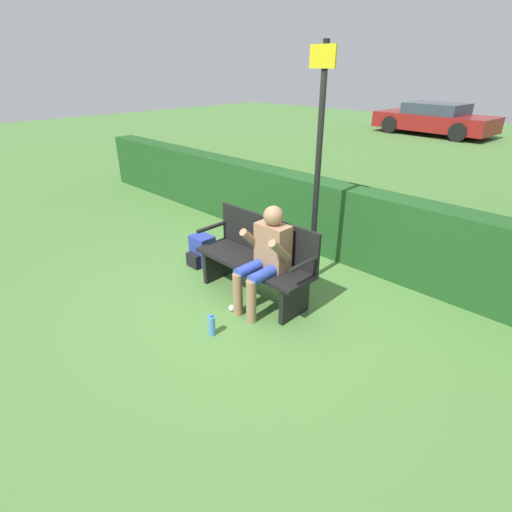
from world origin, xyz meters
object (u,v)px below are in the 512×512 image
(person_seated, at_px, (266,254))
(parked_car, at_px, (434,119))
(park_bench, at_px, (257,259))
(water_bottle, at_px, (212,325))
(signpost, at_px, (318,162))
(backpack, at_px, (202,251))

(person_seated, distance_m, parked_car, 14.51)
(park_bench, xyz_separation_m, person_seated, (0.26, -0.13, 0.20))
(person_seated, distance_m, water_bottle, 0.97)
(park_bench, bearing_deg, signpost, 73.06)
(water_bottle, bearing_deg, signpost, 90.45)
(park_bench, height_order, person_seated, person_seated)
(park_bench, relative_size, water_bottle, 6.36)
(parked_car, bearing_deg, signpost, -69.60)
(signpost, height_order, parked_car, signpost)
(backpack, bearing_deg, person_seated, -6.83)
(person_seated, xyz_separation_m, backpack, (-1.39, 0.17, -0.47))
(backpack, xyz_separation_m, signpost, (1.36, 0.73, 1.34))
(signpost, bearing_deg, park_bench, -106.94)
(person_seated, xyz_separation_m, water_bottle, (-0.02, -0.80, -0.56))
(water_bottle, bearing_deg, person_seated, 88.78)
(person_seated, xyz_separation_m, signpost, (-0.03, 0.90, 0.87))
(water_bottle, bearing_deg, backpack, 144.94)
(backpack, bearing_deg, parked_car, 100.44)
(water_bottle, bearing_deg, parked_car, 104.85)
(signpost, distance_m, parked_car, 13.67)
(person_seated, height_order, water_bottle, person_seated)
(park_bench, height_order, parked_car, parked_car)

